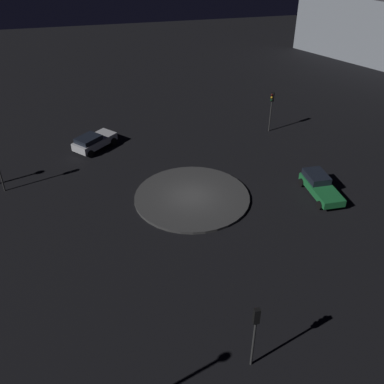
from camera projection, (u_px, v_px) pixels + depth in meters
The scene contains 6 objects.
ground_plane at pixel (192, 198), 34.70m from camera, with size 117.46×117.46×0.00m, color black.
roundabout_island at pixel (192, 197), 34.65m from camera, with size 9.05×9.05×0.21m, color #383838.
car_green at pixel (320, 186), 34.82m from camera, with size 2.02×4.55×1.42m.
car_silver at pixel (94, 141), 41.05m from camera, with size 4.28×4.15×1.47m.
traffic_light_southwest at pixel (271, 104), 43.00m from camera, with size 0.39×0.39×4.07m.
traffic_light_north at pixel (255, 326), 20.80m from camera, with size 0.30×0.36×4.06m.
Camera 1 is at (5.95, 27.93, 19.72)m, focal length 41.33 mm.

